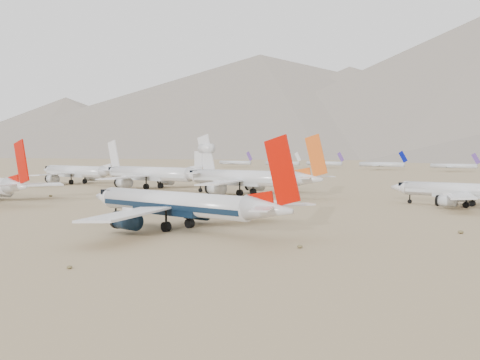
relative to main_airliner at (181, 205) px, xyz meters
The scene contains 6 objects.
ground 5.90m from the main_airliner, 57.03° to the right, with size 7000.00×7000.00×0.00m, color #7F664A.
main_airliner is the anchor object (origin of this frame).
row2_gold_tail 79.83m from the main_airliner, 69.26° to the left, with size 40.86×39.96×14.55m.
row2_orange_tail 77.71m from the main_airliner, 119.75° to the left, with size 54.21×53.03×19.34m.
row2_white_trijet 108.39m from the main_airliner, 140.85° to the left, with size 57.10×55.80×20.23m.
row2_white_twin 150.11m from the main_airliner, 153.09° to the left, with size 53.07×51.93×18.96m.
Camera 1 is at (66.92, -63.53, 14.01)m, focal length 40.00 mm.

